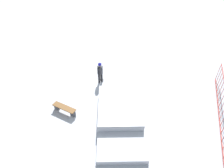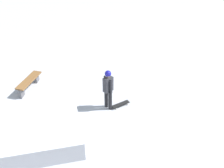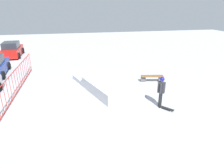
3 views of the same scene
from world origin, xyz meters
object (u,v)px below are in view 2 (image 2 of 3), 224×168
object	(u,v)px
skater	(108,87)
skateboard	(121,104)
skate_ramp	(13,137)
park_bench	(29,82)

from	to	relation	value
skater	skateboard	bearing A→B (deg)	147.99
skate_ramp	park_bench	distance (m)	3.48
skateboard	park_bench	distance (m)	4.23
skater	park_bench	bearing A→B (deg)	-67.54
skater	skate_ramp	bearing A→B (deg)	-13.04
skate_ramp	skater	world-z (taller)	skater
skateboard	park_bench	bearing A→B (deg)	-50.67
skate_ramp	skater	size ratio (longest dim) A/B	3.45
skateboard	skate_ramp	bearing A→B (deg)	-2.52
skate_ramp	skateboard	size ratio (longest dim) A/B	7.95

